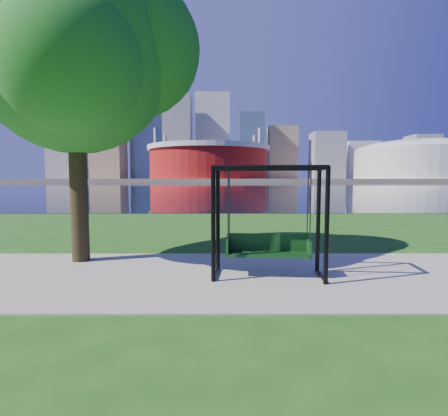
{
  "coord_description": "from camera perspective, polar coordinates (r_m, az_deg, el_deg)",
  "views": [
    {
      "loc": [
        -0.28,
        -7.29,
        1.93
      ],
      "look_at": [
        -0.26,
        0.0,
        1.32
      ],
      "focal_mm": 28.0,
      "sensor_mm": 36.0,
      "label": 1
    }
  ],
  "objects": [
    {
      "name": "river",
      "position": [
        109.31,
        -0.03,
        3.78
      ],
      "size": [
        900.0,
        180.0,
        0.02
      ],
      "primitive_type": "cube",
      "color": "black",
      "rests_on": "ground"
    },
    {
      "name": "skyline",
      "position": [
        328.47,
        -0.89,
        10.72
      ],
      "size": [
        392.0,
        66.0,
        96.5
      ],
      "color": "gray",
      "rests_on": "far_bank"
    },
    {
      "name": "far_bank",
      "position": [
        313.29,
        -0.12,
        4.62
      ],
      "size": [
        900.0,
        228.0,
        2.0
      ],
      "primitive_type": "cube",
      "color": "#937F60",
      "rests_on": "ground"
    },
    {
      "name": "ground",
      "position": [
        7.55,
        1.97,
        -10.06
      ],
      "size": [
        900.0,
        900.0,
        0.0
      ],
      "primitive_type": "plane",
      "color": "#1E5114",
      "rests_on": "ground"
    },
    {
      "name": "arena",
      "position": [
        277.85,
        29.2,
        7.06
      ],
      "size": [
        84.0,
        84.0,
        26.56
      ],
      "color": "beige",
      "rests_on": "far_bank"
    },
    {
      "name": "path",
      "position": [
        7.06,
        2.12,
        -10.98
      ],
      "size": [
        120.0,
        4.0,
        0.03
      ],
      "primitive_type": "cube",
      "color": "#9E937F",
      "rests_on": "ground"
    },
    {
      "name": "park_tree",
      "position": [
        9.21,
        -23.46,
        22.4
      ],
      "size": [
        5.54,
        5.0,
        6.88
      ],
      "color": "black",
      "rests_on": "ground"
    },
    {
      "name": "stadium",
      "position": [
        242.8,
        -2.49,
        7.69
      ],
      "size": [
        83.0,
        83.0,
        32.0
      ],
      "color": "maroon",
      "rests_on": "far_bank"
    },
    {
      "name": "swing",
      "position": [
        6.83,
        7.23,
        -2.65
      ],
      "size": [
        2.2,
        1.1,
        2.18
      ],
      "rotation": [
        0.0,
        0.0,
        -0.09
      ],
      "color": "black",
      "rests_on": "ground"
    }
  ]
}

